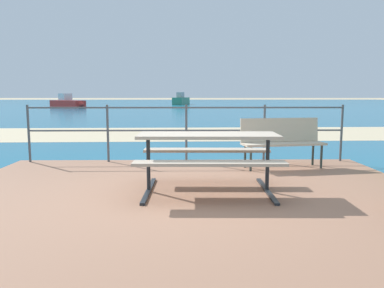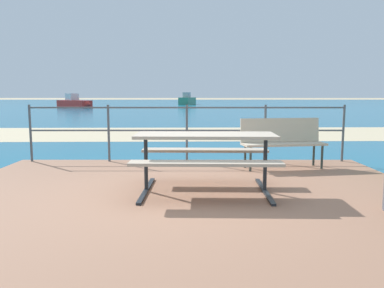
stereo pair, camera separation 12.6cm
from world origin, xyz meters
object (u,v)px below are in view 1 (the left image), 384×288
(picnic_table, at_px, (208,147))
(boat_near, at_px, (181,100))
(park_bench, at_px, (282,138))
(boat_mid, at_px, (68,103))

(picnic_table, xyz_separation_m, boat_near, (-0.72, 42.78, -0.12))
(picnic_table, relative_size, boat_near, 0.50)
(picnic_table, distance_m, park_bench, 2.17)
(picnic_table, relative_size, boat_mid, 0.42)
(park_bench, relative_size, boat_mid, 0.34)
(boat_near, bearing_deg, picnic_table, -159.96)
(picnic_table, xyz_separation_m, park_bench, (1.39, 1.66, -0.08))
(picnic_table, bearing_deg, park_bench, 51.61)
(boat_near, bearing_deg, park_bench, -158.00)
(park_bench, relative_size, boat_near, 0.40)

